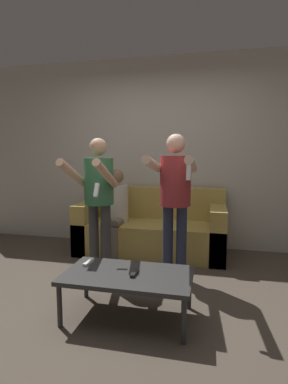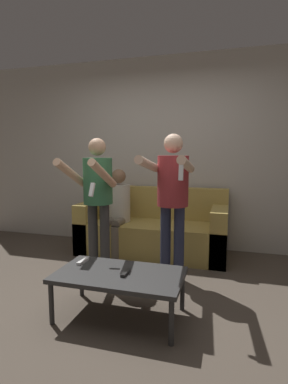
{
  "view_description": "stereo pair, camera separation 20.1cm",
  "coord_description": "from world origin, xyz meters",
  "px_view_note": "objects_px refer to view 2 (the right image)",
  "views": [
    {
      "loc": [
        0.72,
        -2.43,
        1.35
      ],
      "look_at": [
        -0.06,
        1.04,
        0.89
      ],
      "focal_mm": 28.0,
      "sensor_mm": 36.0,
      "label": 1
    },
    {
      "loc": [
        0.92,
        -2.38,
        1.35
      ],
      "look_at": [
        -0.06,
        1.04,
        0.89
      ],
      "focal_mm": 28.0,
      "sensor_mm": 36.0,
      "label": 2
    }
  ],
  "objects_px": {
    "coffee_table": "(119,277)",
    "couch": "(153,231)",
    "person_standing_right": "(172,191)",
    "person_standing_left": "(97,191)",
    "person_seated": "(117,208)",
    "remote_far": "(83,261)",
    "remote_near": "(126,273)"
  },
  "relations": [
    {
      "from": "couch",
      "to": "coffee_table",
      "type": "relative_size",
      "value": 1.88
    },
    {
      "from": "couch",
      "to": "coffee_table",
      "type": "distance_m",
      "value": 1.66
    },
    {
      "from": "coffee_table",
      "to": "person_seated",
      "type": "bearing_deg",
      "value": 111.63
    },
    {
      "from": "person_standing_right",
      "to": "person_seated",
      "type": "bearing_deg",
      "value": 141.69
    },
    {
      "from": "person_seated",
      "to": "remote_far",
      "type": "xyz_separation_m",
      "value": [
        0.2,
        -1.37,
        -0.23
      ]
    },
    {
      "from": "person_standing_left",
      "to": "coffee_table",
      "type": "distance_m",
      "value": 1.15
    },
    {
      "from": "person_standing_left",
      "to": "coffee_table",
      "type": "height_order",
      "value": "person_standing_left"
    },
    {
      "from": "coffee_table",
      "to": "remote_near",
      "type": "relative_size",
      "value": 6.96
    },
    {
      "from": "person_standing_left",
      "to": "couch",
      "type": "bearing_deg",
      "value": 63.34
    },
    {
      "from": "remote_near",
      "to": "remote_far",
      "type": "relative_size",
      "value": 0.98
    },
    {
      "from": "coffee_table",
      "to": "remote_near",
      "type": "height_order",
      "value": "remote_near"
    },
    {
      "from": "couch",
      "to": "person_seated",
      "type": "relative_size",
      "value": 1.72
    },
    {
      "from": "couch",
      "to": "person_standing_right",
      "type": "bearing_deg",
      "value": -63.46
    },
    {
      "from": "person_standing_right",
      "to": "remote_near",
      "type": "relative_size",
      "value": 10.32
    },
    {
      "from": "person_standing_right",
      "to": "remote_far",
      "type": "relative_size",
      "value": 10.11
    },
    {
      "from": "person_standing_left",
      "to": "coffee_table",
      "type": "relative_size",
      "value": 1.45
    },
    {
      "from": "couch",
      "to": "remote_near",
      "type": "distance_m",
      "value": 1.68
    },
    {
      "from": "person_standing_left",
      "to": "remote_far",
      "type": "xyz_separation_m",
      "value": [
        0.17,
        -0.69,
        -0.55
      ]
    },
    {
      "from": "person_seated",
      "to": "person_standing_left",
      "type": "bearing_deg",
      "value": -87.49
    },
    {
      "from": "remote_far",
      "to": "couch",
      "type": "bearing_deg",
      "value": 80.57
    },
    {
      "from": "coffee_table",
      "to": "couch",
      "type": "bearing_deg",
      "value": 94.92
    },
    {
      "from": "person_standing_left",
      "to": "remote_far",
      "type": "height_order",
      "value": "person_standing_left"
    },
    {
      "from": "couch",
      "to": "remote_far",
      "type": "xyz_separation_m",
      "value": [
        -0.25,
        -1.53,
        0.09
      ]
    },
    {
      "from": "person_standing_left",
      "to": "remote_near",
      "type": "bearing_deg",
      "value": -53.05
    },
    {
      "from": "person_seated",
      "to": "coffee_table",
      "type": "relative_size",
      "value": 1.09
    },
    {
      "from": "person_standing_left",
      "to": "person_seated",
      "type": "distance_m",
      "value": 0.75
    },
    {
      "from": "person_standing_left",
      "to": "person_standing_right",
      "type": "distance_m",
      "value": 0.84
    },
    {
      "from": "person_seated",
      "to": "remote_near",
      "type": "distance_m",
      "value": 1.66
    },
    {
      "from": "person_standing_left",
      "to": "person_seated",
      "type": "height_order",
      "value": "person_standing_left"
    },
    {
      "from": "person_standing_left",
      "to": "remote_far",
      "type": "relative_size",
      "value": 9.9
    },
    {
      "from": "person_standing_right",
      "to": "person_standing_left",
      "type": "bearing_deg",
      "value": 179.62
    },
    {
      "from": "person_standing_right",
      "to": "coffee_table",
      "type": "distance_m",
      "value": 1.06
    }
  ]
}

